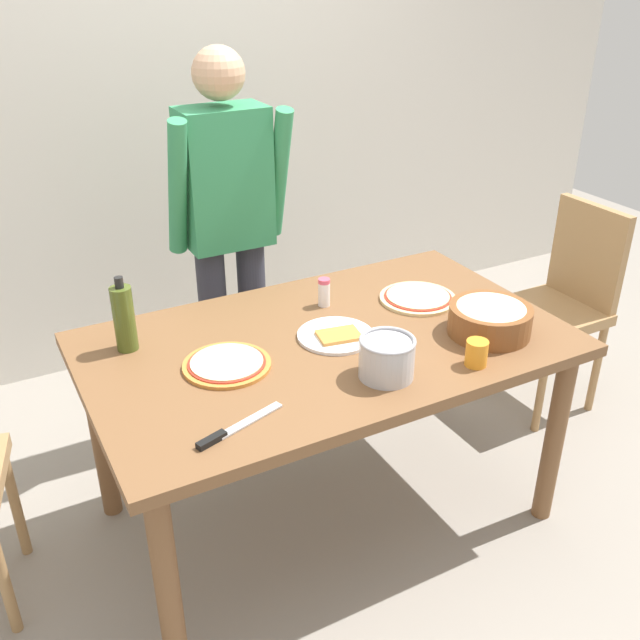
{
  "coord_description": "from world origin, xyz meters",
  "views": [
    {
      "loc": [
        -1.01,
        -1.82,
        1.92
      ],
      "look_at": [
        0.0,
        0.05,
        0.81
      ],
      "focal_mm": 39.87,
      "sensor_mm": 36.0,
      "label": 1
    }
  ],
  "objects_px": {
    "olive_oil_bottle": "(124,318)",
    "steel_pot": "(387,357)",
    "chef_knife": "(230,430)",
    "dining_table": "(327,362)",
    "pizza_raw_on_board": "(418,298)",
    "popcorn_bowl": "(490,317)",
    "plate_with_slice": "(337,336)",
    "cup_orange": "(477,353)",
    "pizza_cooked_on_tray": "(227,364)",
    "person_cook": "(228,223)",
    "salt_shaker": "(324,292)",
    "chair_wooden_right": "(564,296)"
  },
  "relations": [
    {
      "from": "salt_shaker",
      "to": "pizza_raw_on_board",
      "type": "bearing_deg",
      "value": -21.08
    },
    {
      "from": "dining_table",
      "to": "pizza_raw_on_board",
      "type": "bearing_deg",
      "value": 13.22
    },
    {
      "from": "plate_with_slice",
      "to": "chef_knife",
      "type": "relative_size",
      "value": 0.92
    },
    {
      "from": "person_cook",
      "to": "steel_pot",
      "type": "distance_m",
      "value": 1.06
    },
    {
      "from": "popcorn_bowl",
      "to": "pizza_cooked_on_tray",
      "type": "bearing_deg",
      "value": 165.89
    },
    {
      "from": "person_cook",
      "to": "pizza_cooked_on_tray",
      "type": "xyz_separation_m",
      "value": [
        -0.32,
        -0.76,
        -0.17
      ]
    },
    {
      "from": "person_cook",
      "to": "salt_shaker",
      "type": "height_order",
      "value": "person_cook"
    },
    {
      "from": "person_cook",
      "to": "plate_with_slice",
      "type": "height_order",
      "value": "person_cook"
    },
    {
      "from": "popcorn_bowl",
      "to": "plate_with_slice",
      "type": "bearing_deg",
      "value": 155.38
    },
    {
      "from": "popcorn_bowl",
      "to": "salt_shaker",
      "type": "distance_m",
      "value": 0.6
    },
    {
      "from": "dining_table",
      "to": "popcorn_bowl",
      "type": "distance_m",
      "value": 0.57
    },
    {
      "from": "popcorn_bowl",
      "to": "salt_shaker",
      "type": "height_order",
      "value": "popcorn_bowl"
    },
    {
      "from": "person_cook",
      "to": "steel_pot",
      "type": "bearing_deg",
      "value": -85.13
    },
    {
      "from": "popcorn_bowl",
      "to": "steel_pot",
      "type": "height_order",
      "value": "steel_pot"
    },
    {
      "from": "chair_wooden_right",
      "to": "pizza_raw_on_board",
      "type": "xyz_separation_m",
      "value": [
        -0.88,
        -0.08,
        0.23
      ]
    },
    {
      "from": "chair_wooden_right",
      "to": "plate_with_slice",
      "type": "distance_m",
      "value": 1.32
    },
    {
      "from": "pizza_cooked_on_tray",
      "to": "plate_with_slice",
      "type": "relative_size",
      "value": 1.07
    },
    {
      "from": "plate_with_slice",
      "to": "salt_shaker",
      "type": "distance_m",
      "value": 0.26
    },
    {
      "from": "plate_with_slice",
      "to": "steel_pot",
      "type": "xyz_separation_m",
      "value": [
        0.01,
        -0.28,
        0.06
      ]
    },
    {
      "from": "steel_pot",
      "to": "plate_with_slice",
      "type": "bearing_deg",
      "value": 92.95
    },
    {
      "from": "salt_shaker",
      "to": "chair_wooden_right",
      "type": "bearing_deg",
      "value": -2.05
    },
    {
      "from": "dining_table",
      "to": "chair_wooden_right",
      "type": "height_order",
      "value": "chair_wooden_right"
    },
    {
      "from": "pizza_raw_on_board",
      "to": "olive_oil_bottle",
      "type": "height_order",
      "value": "olive_oil_bottle"
    },
    {
      "from": "dining_table",
      "to": "pizza_raw_on_board",
      "type": "height_order",
      "value": "pizza_raw_on_board"
    },
    {
      "from": "chef_knife",
      "to": "dining_table",
      "type": "bearing_deg",
      "value": 34.51
    },
    {
      "from": "person_cook",
      "to": "steel_pot",
      "type": "xyz_separation_m",
      "value": [
        0.09,
        -1.05,
        -0.11
      ]
    },
    {
      "from": "pizza_raw_on_board",
      "to": "popcorn_bowl",
      "type": "xyz_separation_m",
      "value": [
        0.06,
        -0.33,
        0.05
      ]
    },
    {
      "from": "olive_oil_bottle",
      "to": "salt_shaker",
      "type": "relative_size",
      "value": 2.42
    },
    {
      "from": "cup_orange",
      "to": "pizza_cooked_on_tray",
      "type": "bearing_deg",
      "value": 152.44
    },
    {
      "from": "dining_table",
      "to": "chair_wooden_right",
      "type": "relative_size",
      "value": 1.68
    },
    {
      "from": "chair_wooden_right",
      "to": "popcorn_bowl",
      "type": "height_order",
      "value": "chair_wooden_right"
    },
    {
      "from": "chair_wooden_right",
      "to": "cup_orange",
      "type": "xyz_separation_m",
      "value": [
        -0.99,
        -0.56,
        0.26
      ]
    },
    {
      "from": "chair_wooden_right",
      "to": "cup_orange",
      "type": "distance_m",
      "value": 1.17
    },
    {
      "from": "chair_wooden_right",
      "to": "cup_orange",
      "type": "relative_size",
      "value": 11.18
    },
    {
      "from": "pizza_raw_on_board",
      "to": "cup_orange",
      "type": "height_order",
      "value": "cup_orange"
    },
    {
      "from": "cup_orange",
      "to": "pizza_raw_on_board",
      "type": "bearing_deg",
      "value": 76.48
    },
    {
      "from": "person_cook",
      "to": "pizza_raw_on_board",
      "type": "distance_m",
      "value": 0.83
    },
    {
      "from": "person_cook",
      "to": "popcorn_bowl",
      "type": "bearing_deg",
      "value": -60.81
    },
    {
      "from": "plate_with_slice",
      "to": "salt_shaker",
      "type": "xyz_separation_m",
      "value": [
        0.08,
        0.24,
        0.04
      ]
    },
    {
      "from": "dining_table",
      "to": "pizza_raw_on_board",
      "type": "relative_size",
      "value": 5.6
    },
    {
      "from": "olive_oil_bottle",
      "to": "steel_pot",
      "type": "distance_m",
      "value": 0.85
    },
    {
      "from": "chef_knife",
      "to": "pizza_raw_on_board",
      "type": "bearing_deg",
      "value": 25.19
    },
    {
      "from": "pizza_cooked_on_tray",
      "to": "cup_orange",
      "type": "height_order",
      "value": "cup_orange"
    },
    {
      "from": "chair_wooden_right",
      "to": "salt_shaker",
      "type": "xyz_separation_m",
      "value": [
        -1.21,
        0.04,
        0.27
      ]
    },
    {
      "from": "salt_shaker",
      "to": "popcorn_bowl",
      "type": "bearing_deg",
      "value": -49.37
    },
    {
      "from": "chair_wooden_right",
      "to": "pizza_cooked_on_tray",
      "type": "height_order",
      "value": "chair_wooden_right"
    },
    {
      "from": "steel_pot",
      "to": "chef_knife",
      "type": "bearing_deg",
      "value": -175.41
    },
    {
      "from": "plate_with_slice",
      "to": "popcorn_bowl",
      "type": "height_order",
      "value": "popcorn_bowl"
    },
    {
      "from": "steel_pot",
      "to": "person_cook",
      "type": "bearing_deg",
      "value": 94.87
    },
    {
      "from": "olive_oil_bottle",
      "to": "cup_orange",
      "type": "relative_size",
      "value": 3.01
    }
  ]
}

